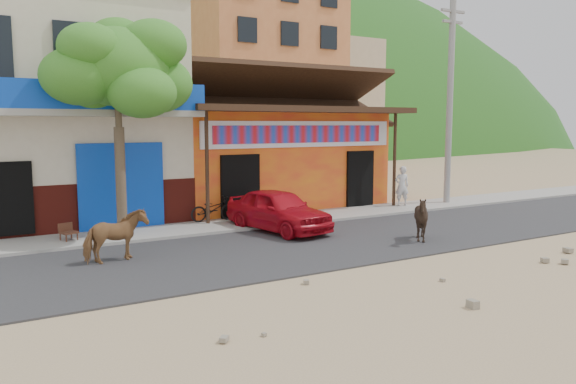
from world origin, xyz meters
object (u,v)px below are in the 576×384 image
red_car (278,210)px  cafe_chair_left (68,225)px  cow_tan (116,236)px  cow_dark (422,219)px  pedestrian (402,186)px  scooter (213,209)px  utility_pole (450,100)px  tree (119,127)px

red_car → cafe_chair_left: bearing=156.7°
cow_tan → cow_dark: size_ratio=1.15×
cow_tan → cafe_chair_left: cow_tan is taller
cow_dark → pedestrian: size_ratio=0.82×
pedestrian → cafe_chair_left: 12.02m
scooter → cafe_chair_left: (-4.50, -0.78, 0.03)m
utility_pole → scooter: size_ratio=5.30×
cow_tan → cow_dark: cow_dark is taller
pedestrian → cow_dark: bearing=73.0°
red_car → pedestrian: pedestrian is taller
cow_tan → tree: bearing=-29.0°
utility_pole → red_car: 9.33m
cow_tan → cafe_chair_left: size_ratio=1.68×
cow_dark → cafe_chair_left: cow_dark is taller
tree → cow_tan: size_ratio=4.22×
cow_tan → red_car: 5.27m
scooter → pedestrian: 7.53m
red_car → pedestrian: size_ratio=2.46×
cow_tan → cow_dark: bearing=-115.4°
red_car → scooter: 2.42m
scooter → cafe_chair_left: size_ratio=1.79×
cow_tan → scooter: (3.93, 3.50, -0.12)m
utility_pole → cafe_chair_left: size_ratio=9.48×
tree → red_car: size_ratio=1.62×
tree → cow_dark: 8.59m
red_car → scooter: red_car is taller
cow_dark → red_car: red_car is taller
tree → utility_pole: (12.80, 0.20, 1.00)m
cafe_chair_left → cow_tan: bearing=-97.1°
pedestrian → cafe_chair_left: (-12.01, -0.31, -0.33)m
cow_dark → red_car: (-2.61, 3.26, 0.01)m
pedestrian → tree: bearing=22.3°
cow_tan → scooter: 5.26m
cow_tan → red_car: (5.08, 1.38, 0.03)m
red_car → pedestrian: (6.35, 1.65, 0.20)m
cow_tan → pedestrian: 11.83m
tree → red_car: (4.26, -1.26, -2.45)m
cow_tan → pedestrian: pedestrian is taller
utility_pole → cow_tan: utility_pole is taller
cow_tan → scooter: cow_tan is taller
cow_dark → cafe_chair_left: size_ratio=1.46×
cow_tan → scooter: bearing=-59.9°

